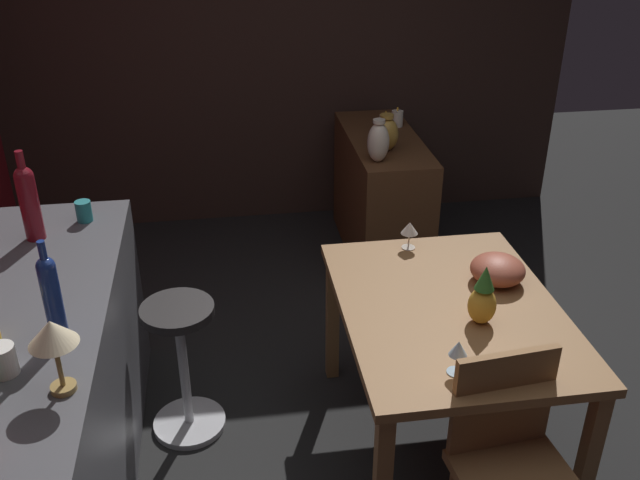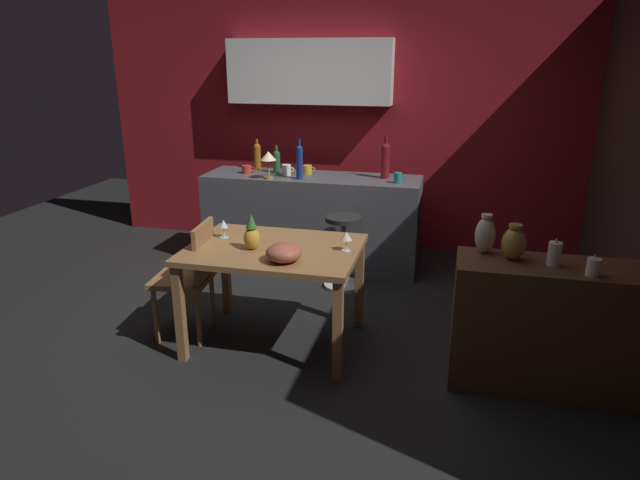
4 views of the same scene
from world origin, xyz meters
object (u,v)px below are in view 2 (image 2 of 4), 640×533
at_px(dining_table, 429,419).
at_px(wine_bottle_green, 186,214).
at_px(wine_glass_left, 388,361).
at_px(vase_ceramic_blue, 570,234).
at_px(bar_stool, 219,350).
at_px(cup_teal, 195,211).
at_px(sideboard_cabinet, 548,319).
at_px(pillar_candle_tall, 548,223).
at_px(wine_glass_right, 465,320).
at_px(wine_bottle_clear, 166,204).
at_px(wine_bottle_olive, 113,222).
at_px(wine_bottle_ruby, 197,200).
at_px(pillar_candle_short, 537,247).
at_px(pineapple_centerpiece, 439,376).
at_px(fruit_bowl, 376,361).
at_px(wine_bottle_amber, 33,222).

relative_size(dining_table, wine_bottle_green, 3.50).
height_order(wine_glass_left, vase_ceramic_blue, vase_ceramic_blue).
distance_m(bar_stool, wine_glass_left, 1.69).
height_order(bar_stool, cup_teal, cup_teal).
height_order(sideboard_cabinet, cup_teal, cup_teal).
bearing_deg(pillar_candle_tall, wine_glass_left, -171.90).
relative_size(wine_glass_right, wine_bottle_clear, 0.42).
xyz_separation_m(wine_bottle_olive, vase_ceramic_blue, (1.62, -1.76, -0.11)).
xyz_separation_m(cup_teal, pillar_candle_tall, (1.15, -1.81, -0.04)).
height_order(wine_bottle_ruby, pillar_candle_short, wine_bottle_ruby).
distance_m(pineapple_centerpiece, pillar_candle_short, 1.87).
xyz_separation_m(dining_table, pillar_candle_tall, (2.22, 0.41, 0.27)).
xyz_separation_m(bar_stool, pillar_candle_short, (1.17, -1.24, 0.51)).
relative_size(wine_bottle_green, pillar_candle_tall, 1.57).
xyz_separation_m(fruit_bowl, wine_bottle_ruby, (0.97, 1.89, 0.26)).
bearing_deg(fruit_bowl, pillar_candle_tall, 4.98).
bearing_deg(wine_bottle_clear, sideboard_cabinet, -53.27).
relative_size(wine_glass_right, wine_bottle_olive, 0.49).
bearing_deg(cup_teal, wine_glass_right, -106.92).
bearing_deg(pineapple_centerpiece, wine_bottle_clear, 69.63).
distance_m(sideboard_cabinet, pineapple_centerpiece, 2.15).
relative_size(bar_stool, pillar_candle_tall, 3.30).
height_order(wine_bottle_green, pillar_candle_tall, wine_bottle_green).
height_order(dining_table, wine_bottle_amber, wine_bottle_amber).
relative_size(wine_glass_left, wine_glass_right, 1.21).
height_order(dining_table, cup_teal, cup_teal).
xyz_separation_m(fruit_bowl, pillar_candle_short, (1.70, 0.07, 0.08)).
bearing_deg(wine_bottle_amber, bar_stool, -38.80).
height_order(wine_glass_left, wine_bottle_amber, wine_bottle_amber).
distance_m(wine_glass_right, wine_bottle_green, 1.74).
xyz_separation_m(wine_bottle_green, cup_teal, (0.45, 0.42, -0.09)).
xyz_separation_m(wine_bottle_green, vase_ceramic_blue, (1.24, -1.64, -0.11)).
height_order(bar_stool, pineapple_centerpiece, pineapple_centerpiece).
bearing_deg(cup_teal, vase_ceramic_blue, -69.01).
distance_m(bar_stool, pineapple_centerpiece, 1.81).
bearing_deg(wine_bottle_clear, dining_table, -108.13).
bearing_deg(wine_bottle_ruby, sideboard_cabinet, -62.45).
bearing_deg(wine_bottle_olive, bar_stool, -52.10).
relative_size(wine_glass_right, wine_bottle_ruby, 0.48).
bearing_deg(wine_bottle_ruby, wine_bottle_olive, -165.98).
relative_size(dining_table, wine_bottle_olive, 3.73).
bearing_deg(pineapple_centerpiece, pillar_candle_tall, 11.98).
relative_size(fruit_bowl, wine_bottle_ruby, 0.61).
height_order(bar_stool, fruit_bowl, fruit_bowl).
relative_size(wine_bottle_ruby, pillar_candle_short, 2.45).
height_order(bar_stool, wine_bottle_green, wine_bottle_green).
bearing_deg(wine_bottle_clear, bar_stool, -102.42).
bearing_deg(vase_ceramic_blue, wine_bottle_green, 127.06).
xyz_separation_m(bar_stool, wine_bottle_olive, (-0.31, 0.40, 0.68)).
distance_m(wine_bottle_ruby, pillar_candle_short, 1.97).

